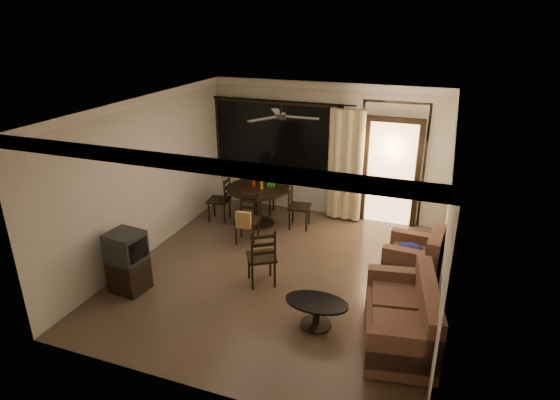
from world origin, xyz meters
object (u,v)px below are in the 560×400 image
at_px(dining_chair_south, 247,227).
at_px(sofa, 404,320).
at_px(side_chair, 262,267).
at_px(dining_chair_east, 299,214).
at_px(coffee_table, 316,309).
at_px(dining_chair_west, 220,207).
at_px(tv_cabinet, 128,262).
at_px(dining_table, 258,195).
at_px(armchair, 416,260).
at_px(dining_chair_north, 264,201).

bearing_deg(dining_chair_south, sofa, -40.20).
bearing_deg(side_chair, dining_chair_east, -120.15).
bearing_deg(coffee_table, dining_chair_west, 136.43).
height_order(dining_chair_south, coffee_table, dining_chair_south).
distance_m(dining_chair_west, tv_cabinet, 2.88).
bearing_deg(dining_chair_south, side_chair, -65.19).
relative_size(dining_table, armchair, 1.41).
xyz_separation_m(dining_chair_west, sofa, (4.06, -2.68, 0.06)).
relative_size(sofa, coffee_table, 1.96).
height_order(dining_chair_west, side_chair, side_chair).
relative_size(tv_cabinet, armchair, 1.09).
bearing_deg(sofa, dining_chair_east, 119.72).
bearing_deg(tv_cabinet, dining_table, 78.57).
relative_size(dining_chair_east, sofa, 0.55).
bearing_deg(armchair, dining_chair_west, 170.23).
bearing_deg(coffee_table, dining_chair_south, 133.89).
bearing_deg(dining_table, sofa, -40.96).
bearing_deg(dining_chair_south, dining_table, 89.91).
bearing_deg(dining_chair_east, dining_chair_west, 90.00).
xyz_separation_m(tv_cabinet, side_chair, (1.87, 0.89, -0.20)).
distance_m(dining_table, coffee_table, 3.54).
relative_size(dining_table, dining_chair_south, 1.34).
bearing_deg(dining_table, dining_chair_east, 8.00).
relative_size(sofa, armchair, 1.93).
distance_m(dining_chair_south, sofa, 3.67).
xyz_separation_m(dining_chair_west, dining_chair_east, (1.66, 0.24, 0.00)).
xyz_separation_m(dining_chair_east, sofa, (2.40, -2.92, 0.06)).
height_order(dining_chair_east, side_chair, side_chair).
distance_m(sofa, side_chair, 2.40).
distance_m(dining_table, side_chair, 2.33).
relative_size(dining_chair_east, dining_chair_north, 1.00).
relative_size(tv_cabinet, sofa, 0.57).
distance_m(dining_chair_south, tv_cabinet, 2.40).
bearing_deg(coffee_table, dining_chair_east, 112.42).
relative_size(dining_chair_south, coffee_table, 1.07).
distance_m(dining_chair_east, dining_chair_north, 1.04).
bearing_deg(dining_table, side_chair, -66.13).
xyz_separation_m(dining_table, dining_chair_east, (0.83, 0.12, -0.34)).
relative_size(dining_chair_south, sofa, 0.55).
distance_m(armchair, side_chair, 2.49).
bearing_deg(dining_chair_east, dining_chair_south, 135.70).
xyz_separation_m(dining_chair_south, sofa, (3.11, -1.95, 0.04)).
distance_m(dining_chair_west, dining_chair_east, 1.67).
bearing_deg(dining_table, dining_chair_west, -171.86).
xyz_separation_m(dining_chair_east, tv_cabinet, (-1.76, -3.11, 0.21)).
distance_m(dining_chair_south, armchair, 3.11).
relative_size(armchair, side_chair, 0.91).
bearing_deg(sofa, dining_chair_north, 125.12).
height_order(dining_chair_west, dining_chair_east, same).
bearing_deg(armchair, dining_table, 164.94).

